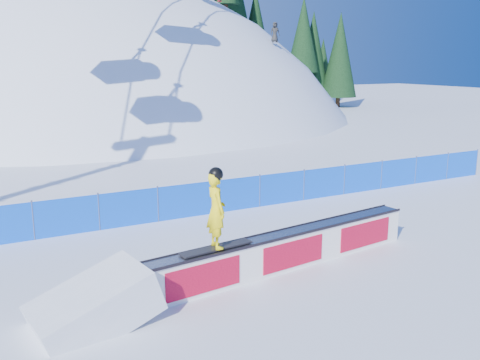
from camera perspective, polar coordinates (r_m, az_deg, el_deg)
ground at (r=17.21m, az=12.65°, el=-5.92°), size 160.00×160.00×0.00m
snow_hill at (r=60.06m, az=-15.85°, el=-10.70°), size 64.00×64.00×64.00m
treeline at (r=62.45m, az=4.21°, el=17.08°), size 21.93×13.57×20.49m
safety_fence at (r=20.50m, az=4.53°, el=-0.87°), size 22.05×0.05×1.30m
rail_box at (r=14.27m, az=5.02°, el=-7.46°), size 8.43×1.64×1.01m
snow_ramp at (r=12.02m, az=-15.19°, el=-14.52°), size 2.79×1.94×1.63m
snowboarder at (r=12.55m, az=-2.56°, el=-3.13°), size 1.92×0.70×1.98m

